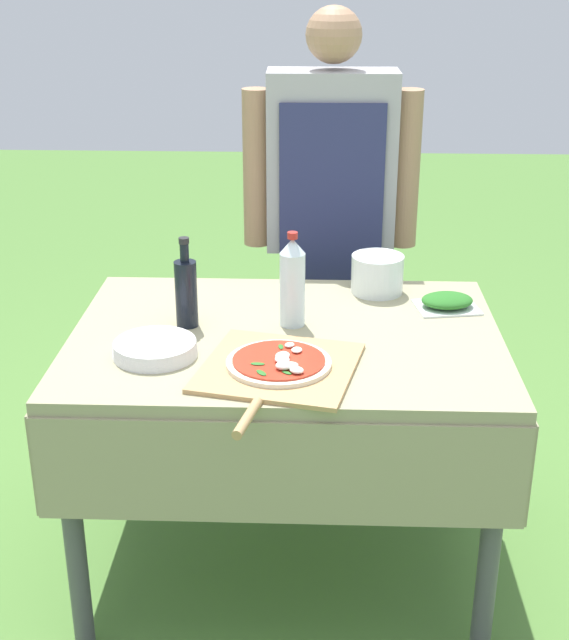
# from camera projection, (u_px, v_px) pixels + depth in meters

# --- Properties ---
(ground_plane) EXTENTS (12.00, 12.00, 0.00)m
(ground_plane) POSITION_uv_depth(u_px,v_px,m) (286.00, 564.00, 2.77)
(ground_plane) COLOR #517F38
(prep_table) EXTENTS (1.20, 0.88, 0.78)m
(prep_table) POSITION_uv_depth(u_px,v_px,m) (286.00, 368.00, 2.50)
(prep_table) COLOR gray
(prep_table) RESTS_ON ground
(person_cook) EXTENTS (0.60, 0.20, 1.60)m
(person_cook) POSITION_uv_depth(u_px,v_px,m) (330.00, 206.00, 3.07)
(person_cook) COLOR #333D56
(person_cook) RESTS_ON ground
(pizza_on_peel) EXTENTS (0.45, 0.57, 0.05)m
(pizza_on_peel) POSITION_uv_depth(u_px,v_px,m) (278.00, 367.00, 2.24)
(pizza_on_peel) COLOR tan
(pizza_on_peel) RESTS_ON prep_table
(oil_bottle) EXTENTS (0.06, 0.06, 0.26)m
(oil_bottle) POSITION_uv_depth(u_px,v_px,m) (186.00, 291.00, 2.47)
(oil_bottle) COLOR black
(oil_bottle) RESTS_ON prep_table
(water_bottle) EXTENTS (0.07, 0.07, 0.27)m
(water_bottle) POSITION_uv_depth(u_px,v_px,m) (292.00, 282.00, 2.47)
(water_bottle) COLOR silver
(water_bottle) RESTS_ON prep_table
(herb_container) EXTENTS (0.20, 0.17, 0.04)m
(herb_container) POSITION_uv_depth(u_px,v_px,m) (447.00, 302.00, 2.62)
(herb_container) COLOR silver
(herb_container) RESTS_ON prep_table
(mixing_tub) EXTENTS (0.16, 0.16, 0.12)m
(mixing_tub) POSITION_uv_depth(u_px,v_px,m) (377.00, 274.00, 2.74)
(mixing_tub) COLOR silver
(mixing_tub) RESTS_ON prep_table
(plate_stack) EXTENTS (0.22, 0.22, 0.04)m
(plate_stack) POSITION_uv_depth(u_px,v_px,m) (155.00, 349.00, 2.32)
(plate_stack) COLOR white
(plate_stack) RESTS_ON prep_table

